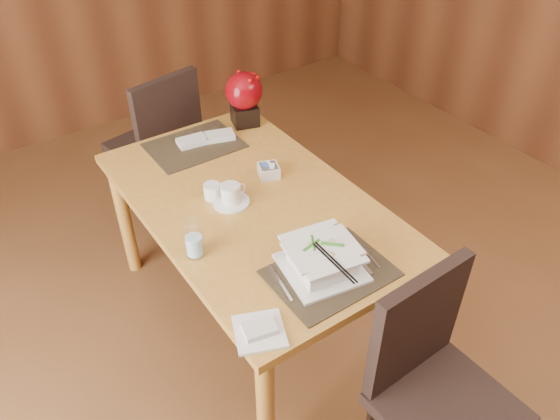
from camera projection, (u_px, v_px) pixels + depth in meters
ground at (328, 397)px, 2.48m from camera, size 6.00×6.00×0.00m
dining_table at (253, 217)px, 2.46m from camera, size 0.90×1.50×0.75m
placemat_near at (330, 273)px, 2.05m from camera, size 0.45×0.33×0.01m
placemat_far at (195, 145)px, 2.76m from camera, size 0.45×0.33×0.01m
soup_setting at (322, 259)px, 2.03m from camera, size 0.33×0.33×0.12m
coffee_cup at (231, 196)px, 2.37m from camera, size 0.16×0.16×0.09m
water_glass at (194, 238)px, 2.08m from camera, size 0.09×0.09×0.17m
creamer_jug at (212, 191)px, 2.40m from camera, size 0.10×0.10×0.07m
sugar_caddy at (269, 171)px, 2.54m from camera, size 0.12×0.12×0.06m
berry_decor at (244, 96)px, 2.84m from camera, size 0.20×0.20×0.29m
napkins_far at (208, 138)px, 2.78m from camera, size 0.31×0.17×0.03m
bread_plate at (260, 332)px, 1.83m from camera, size 0.22×0.22×0.01m
near_chair at (434, 378)px, 1.94m from camera, size 0.46×0.46×0.95m
far_chair at (160, 139)px, 3.22m from camera, size 0.53×0.53×0.96m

